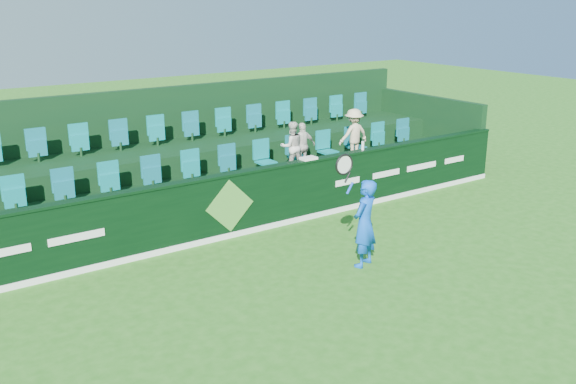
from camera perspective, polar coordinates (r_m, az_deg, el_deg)
ground at (r=10.36m, az=5.85°, el=-10.50°), size 60.00×60.00×0.00m
sponsor_hoarding at (r=13.14m, az=-5.42°, el=-1.22°), size 16.00×0.25×1.35m
stand_tier_front at (r=14.15m, az=-7.60°, el=-1.12°), size 16.00×2.00×0.80m
stand_tier_back at (r=15.72m, az=-10.84°, el=1.53°), size 16.00×1.80×1.30m
stand_rear at (r=15.98m, az=-11.61°, el=3.84°), size 16.00×4.10×2.60m
seat_row_front at (r=14.29m, az=-8.45°, el=1.96°), size 13.50×0.50×0.60m
seat_row_back at (r=15.77m, az=-11.48°, el=5.10°), size 13.50×0.50×0.60m
tennis_player at (r=11.72m, az=6.80°, el=-2.72°), size 1.21×0.58×2.29m
spectator_left at (r=15.09m, az=0.33°, el=4.08°), size 0.65×0.56×1.17m
spectator_middle at (r=15.28m, az=1.31°, el=4.12°), size 0.68×0.35×1.12m
spectator_right at (r=16.22m, az=5.85°, el=5.12°), size 0.85×0.52×1.29m
towel at (r=14.02m, az=1.84°, el=3.01°), size 0.35×0.23×0.05m
drinks_bottle at (r=14.96m, az=6.66°, el=4.11°), size 0.07×0.07×0.21m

